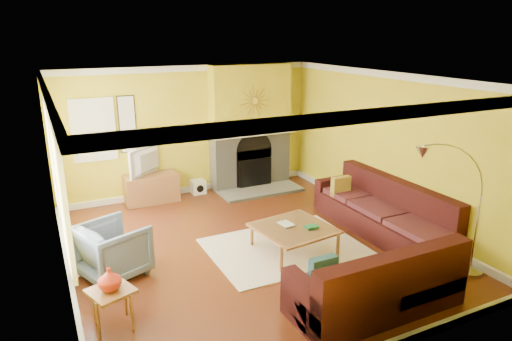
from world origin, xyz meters
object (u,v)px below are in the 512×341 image
sectional_sofa (342,228)px  arc_lamp (451,215)px  media_console (152,188)px  armchair (113,250)px  coffee_table (294,239)px  side_table (113,309)px

sectional_sofa → arc_lamp: arc_lamp is taller
media_console → armchair: bearing=-114.1°
armchair → coffee_table: bearing=-122.3°
coffee_table → side_table: bearing=-165.6°
coffee_table → media_console: media_console is taller
armchair → arc_lamp: size_ratio=0.43×
coffee_table → media_console: (-1.46, 3.21, 0.08)m
arc_lamp → coffee_table: bearing=129.5°
coffee_table → side_table: size_ratio=2.17×
media_console → sectional_sofa: bearing=-60.0°
sectional_sofa → media_console: size_ratio=3.41×
media_console → side_table: (-1.43, -3.95, -0.04)m
coffee_table → armchair: 2.72m
sectional_sofa → side_table: sectional_sofa is taller
side_table → arc_lamp: arc_lamp is taller
media_console → arc_lamp: size_ratio=0.53×
sectional_sofa → coffee_table: (-0.62, 0.40, -0.23)m
side_table → armchair: bearing=80.0°
coffee_table → media_console: size_ratio=1.03×
sectional_sofa → arc_lamp: (0.79, -1.31, 0.56)m
arc_lamp → side_table: bearing=167.4°
sectional_sofa → coffee_table: 0.77m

